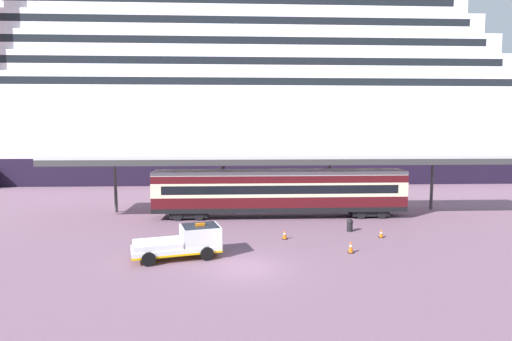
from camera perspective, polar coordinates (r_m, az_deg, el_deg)
The scene contains 9 objects.
ground_plane at distance 23.46m, azimuth -1.33°, elevation -13.38°, with size 400.00×400.00×0.00m, color #725265.
cruise_ship at distance 71.20m, azimuth -15.01°, elevation 9.34°, with size 122.55×30.15×35.76m.
platform_canopy at distance 35.64m, azimuth 3.26°, elevation 1.89°, with size 39.53×5.10×5.45m.
train_carriage at distance 35.58m, azimuth 3.30°, elevation -2.84°, with size 21.63×2.81×4.11m.
service_truck at distance 25.29m, azimuth -9.88°, elevation -9.67°, with size 5.55×3.30×2.02m.
traffic_cone_near at distance 30.69m, azimuth 17.07°, elevation -8.39°, with size 0.36×0.36×0.59m.
traffic_cone_mid at distance 26.57m, azimuth 13.10°, elevation -10.32°, with size 0.36×0.36×0.78m.
traffic_cone_far at distance 29.00m, azimuth 4.03°, elevation -8.88°, with size 0.36×0.36×0.69m.
quay_bollard at distance 31.76m, azimuth 12.95°, elevation -7.37°, with size 0.48×0.48×0.96m.
Camera 1 is at (-0.51, -22.12, 7.81)m, focal length 28.68 mm.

